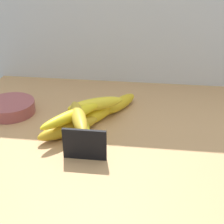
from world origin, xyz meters
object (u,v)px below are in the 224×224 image
object	(u,v)px
chalkboard_sign	(85,145)
fruit_bowl	(10,107)
banana_6	(79,117)
banana_7	(71,116)
banana_1	(83,133)
banana_5	(96,104)
banana_0	(69,128)
banana_3	(110,108)
banana_4	(120,103)
banana_2	(95,116)

from	to	relation	value
chalkboard_sign	fruit_bowl	size ratio (longest dim) A/B	0.72
chalkboard_sign	banana_6	distance (cm)	10.97
banana_7	banana_1	bearing A→B (deg)	-30.63
banana_5	banana_0	bearing A→B (deg)	-125.27
fruit_bowl	banana_3	xyz separation A→B (cm)	(31.08, 3.83, -0.29)
fruit_bowl	banana_6	world-z (taller)	banana_6
fruit_bowl	banana_3	distance (cm)	31.32
banana_1	banana_3	xyz separation A→B (cm)	(5.25, 16.43, -0.48)
banana_4	banana_5	xyz separation A→B (cm)	(-6.42, -9.21, 3.78)
banana_5	banana_6	distance (cm)	9.90
fruit_bowl	banana_2	world-z (taller)	same
banana_5	banana_6	size ratio (longest dim) A/B	0.92
banana_2	banana_6	distance (cm)	10.27
banana_0	banana_1	bearing A→B (deg)	-21.20
chalkboard_sign	banana_2	distance (cm)	19.14
fruit_bowl	chalkboard_sign	bearing A→B (deg)	-37.33
banana_1	banana_6	world-z (taller)	banana_6
banana_0	fruit_bowl	bearing A→B (deg)	153.08
banana_4	banana_5	size ratio (longest dim) A/B	0.89
fruit_bowl	banana_7	distance (cm)	25.03
banana_0	banana_4	xyz separation A→B (cm)	(12.68, 18.06, -0.22)
banana_4	banana_1	bearing A→B (deg)	-112.79
fruit_bowl	banana_5	distance (cm)	28.05
banana_0	banana_5	bearing A→B (deg)	54.73
fruit_bowl	banana_0	bearing A→B (deg)	-26.92
fruit_bowl	banana_7	world-z (taller)	banana_7
banana_1	banana_3	size ratio (longest dim) A/B	1.01
banana_0	banana_5	xyz separation A→B (cm)	(6.26, 8.85, 3.56)
fruit_bowl	banana_6	distance (cm)	27.45
banana_0	banana_5	distance (cm)	11.41
banana_0	banana_2	size ratio (longest dim) A/B	1.21
fruit_bowl	banana_7	xyz separation A→B (cm)	(22.34, -10.52, 4.09)
fruit_bowl	banana_3	size ratio (longest dim) A/B	0.95
banana_3	banana_7	bearing A→B (deg)	-121.33
chalkboard_sign	banana_3	bearing A→B (deg)	83.57
banana_3	banana_7	distance (cm)	17.37
banana_5	banana_3	bearing A→B (deg)	60.18
chalkboard_sign	banana_4	distance (cm)	29.36
banana_6	banana_2	bearing A→B (deg)	72.63
chalkboard_sign	banana_5	xyz separation A→B (cm)	(-0.51, 19.48, 1.88)
chalkboard_sign	banana_0	size ratio (longest dim) A/B	0.58
chalkboard_sign	banana_1	xyz separation A→B (cm)	(-2.39, 8.93, -1.77)
banana_2	banana_4	bearing A→B (deg)	55.05
banana_6	banana_3	bearing A→B (deg)	66.96
banana_0	banana_3	size ratio (longest dim) A/B	1.17
banana_1	banana_4	distance (cm)	21.44
banana_1	banana_7	bearing A→B (deg)	149.37
fruit_bowl	banana_4	xyz separation A→B (cm)	(34.14, 7.17, 0.06)
banana_5	chalkboard_sign	bearing A→B (deg)	-88.51
chalkboard_sign	fruit_bowl	distance (cm)	35.55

